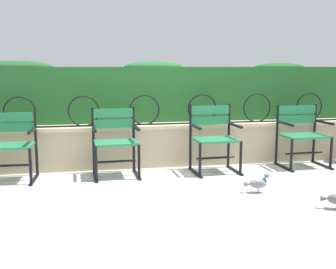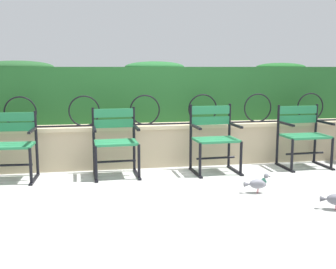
{
  "view_description": "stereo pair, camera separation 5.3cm",
  "coord_description": "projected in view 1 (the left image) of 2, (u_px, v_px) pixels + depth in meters",
  "views": [
    {
      "loc": [
        -0.96,
        -4.96,
        1.38
      ],
      "look_at": [
        0.0,
        0.11,
        0.55
      ],
      "focal_mm": 44.86,
      "sensor_mm": 36.0,
      "label": 1
    },
    {
      "loc": [
        -0.91,
        -4.97,
        1.38
      ],
      "look_at": [
        0.0,
        0.11,
        0.55
      ],
      "focal_mm": 44.86,
      "sensor_mm": 36.0,
      "label": 2
    }
  ],
  "objects": [
    {
      "name": "ground_plane",
      "position": [
        170.0,
        180.0,
        5.21
      ],
      "size": [
        60.0,
        60.0,
        0.0
      ],
      "primitive_type": "plane",
      "color": "#ADADA8"
    },
    {
      "name": "stone_wall",
      "position": [
        159.0,
        144.0,
        5.94
      ],
      "size": [
        6.77,
        0.41,
        0.59
      ],
      "color": "tan",
      "rests_on": "ground"
    },
    {
      "name": "iron_arch_fence",
      "position": [
        146.0,
        112.0,
        5.76
      ],
      "size": [
        6.24,
        0.02,
        0.42
      ],
      "color": "black",
      "rests_on": "stone_wall"
    },
    {
      "name": "hedge_row",
      "position": [
        153.0,
        92.0,
        6.21
      ],
      "size": [
        6.64,
        0.45,
        0.88
      ],
      "color": "#1E5123",
      "rests_on": "stone_wall"
    },
    {
      "name": "park_chair_leftmost",
      "position": [
        9.0,
        143.0,
        5.12
      ],
      "size": [
        0.66,
        0.55,
        0.83
      ],
      "color": "#237547",
      "rests_on": "ground"
    },
    {
      "name": "park_chair_centre_left",
      "position": [
        115.0,
        140.0,
        5.35
      ],
      "size": [
        0.59,
        0.54,
        0.87
      ],
      "color": "#237547",
      "rests_on": "ground"
    },
    {
      "name": "park_chair_centre_right",
      "position": [
        214.0,
        137.0,
        5.56
      ],
      "size": [
        0.61,
        0.55,
        0.89
      ],
      "color": "#237547",
      "rests_on": "ground"
    },
    {
      "name": "park_chair_rightmost",
      "position": [
        302.0,
        133.0,
        5.87
      ],
      "size": [
        0.65,
        0.54,
        0.86
      ],
      "color": "#237547",
      "rests_on": "ground"
    },
    {
      "name": "pigeon_near_chairs",
      "position": [
        258.0,
        183.0,
        4.64
      ],
      "size": [
        0.29,
        0.13,
        0.22
      ],
      "color": "gray",
      "rests_on": "ground"
    }
  ]
}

